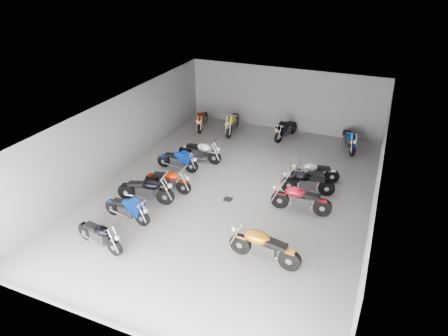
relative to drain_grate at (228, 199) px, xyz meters
The scene contains 20 objects.
ground 0.50m from the drain_grate, 90.00° to the left, with size 14.00×14.00×0.00m, color gray.
wall_back 7.67m from the drain_grate, 90.00° to the left, with size 10.00×0.10×3.20m, color slate.
wall_left 5.27m from the drain_grate, behind, with size 0.10×14.00×3.20m, color slate.
wall_right 5.27m from the drain_grate, ahead, with size 0.10×14.00×3.20m, color slate.
ceiling 3.25m from the drain_grate, 90.00° to the left, with size 10.00×14.00×0.04m, color black.
drain_grate is the anchor object (origin of this frame).
motorcycle_left_a 4.87m from the drain_grate, 122.77° to the right, with size 1.92×0.56×0.85m.
motorcycle_left_b 3.72m from the drain_grate, 136.67° to the right, with size 1.91×0.44×0.84m.
motorcycle_left_c 3.04m from the drain_grate, 154.07° to the right, with size 2.17×0.57×0.96m.
motorcycle_left_d 2.42m from the drain_grate, behind, with size 1.96×0.39×0.86m.
motorcycle_left_e 3.18m from the drain_grate, 154.45° to the left, with size 1.90×0.37×0.84m.
motorcycle_left_f 3.39m from the drain_grate, 133.51° to the left, with size 2.04×0.40×0.90m.
motorcycle_right_b 3.58m from the drain_grate, 50.64° to the right, with size 2.26×0.49×0.99m.
motorcycle_right_d 2.71m from the drain_grate, ahead, with size 2.17×0.46×0.95m.
motorcycle_right_e 3.08m from the drain_grate, 30.96° to the left, with size 2.02×0.58×0.89m.
motorcycle_right_f 3.71m from the drain_grate, 42.94° to the left, with size 1.86×0.80×0.85m.
motorcycle_back_a 7.07m from the drain_grate, 123.20° to the left, with size 0.61×1.97×0.88m.
motorcycle_back_b 6.44m from the drain_grate, 110.19° to the left, with size 0.52×2.23×0.98m.
motorcycle_back_d 6.36m from the drain_grate, 85.51° to the left, with size 0.65×1.97×0.88m.
motorcycle_back_f 7.19m from the drain_grate, 60.24° to the left, with size 0.85×2.00×0.91m.
Camera 1 is at (4.73, -12.20, 8.09)m, focal length 32.00 mm.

